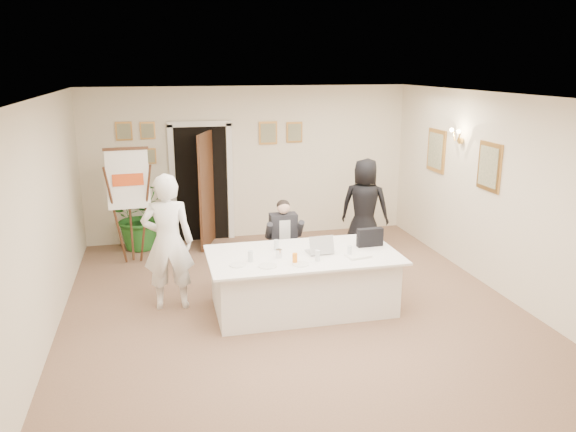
# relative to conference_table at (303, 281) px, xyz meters

# --- Properties ---
(floor) EXTENTS (7.00, 7.00, 0.00)m
(floor) POSITION_rel_conference_table_xyz_m (-0.12, -0.04, -0.39)
(floor) COLOR brown
(floor) RESTS_ON ground
(ceiling) EXTENTS (6.00, 7.00, 0.02)m
(ceiling) POSITION_rel_conference_table_xyz_m (-0.12, -0.04, 2.41)
(ceiling) COLOR white
(ceiling) RESTS_ON wall_back
(wall_back) EXTENTS (6.00, 0.10, 2.80)m
(wall_back) POSITION_rel_conference_table_xyz_m (-0.12, 3.46, 1.01)
(wall_back) COLOR beige
(wall_back) RESTS_ON floor
(wall_front) EXTENTS (6.00, 0.10, 2.80)m
(wall_front) POSITION_rel_conference_table_xyz_m (-0.12, -3.54, 1.01)
(wall_front) COLOR beige
(wall_front) RESTS_ON floor
(wall_left) EXTENTS (0.10, 7.00, 2.80)m
(wall_left) POSITION_rel_conference_table_xyz_m (-3.12, -0.04, 1.01)
(wall_left) COLOR beige
(wall_left) RESTS_ON floor
(wall_right) EXTENTS (0.10, 7.00, 2.80)m
(wall_right) POSITION_rel_conference_table_xyz_m (2.88, -0.04, 1.01)
(wall_right) COLOR beige
(wall_right) RESTS_ON floor
(doorway) EXTENTS (1.14, 0.86, 2.20)m
(doorway) POSITION_rel_conference_table_xyz_m (-1.01, 3.28, 0.65)
(doorway) COLOR black
(doorway) RESTS_ON floor
(pictures_back_wall) EXTENTS (3.40, 0.06, 0.80)m
(pictures_back_wall) POSITION_rel_conference_table_xyz_m (-0.92, 3.43, 1.46)
(pictures_back_wall) COLOR #BD8740
(pictures_back_wall) RESTS_ON wall_back
(pictures_right_wall) EXTENTS (0.06, 2.20, 0.80)m
(pictures_right_wall) POSITION_rel_conference_table_xyz_m (2.85, 1.16, 1.36)
(pictures_right_wall) COLOR #BD8740
(pictures_right_wall) RESTS_ON wall_right
(wall_sconce) EXTENTS (0.20, 0.30, 0.24)m
(wall_sconce) POSITION_rel_conference_table_xyz_m (2.78, 1.16, 1.71)
(wall_sconce) COLOR gold
(wall_sconce) RESTS_ON wall_right
(conference_table) EXTENTS (2.49, 1.33, 0.78)m
(conference_table) POSITION_rel_conference_table_xyz_m (0.00, 0.00, 0.00)
(conference_table) COLOR white
(conference_table) RESTS_ON floor
(seated_man) EXTENTS (0.60, 0.63, 1.27)m
(seated_man) POSITION_rel_conference_table_xyz_m (-0.03, 1.02, 0.24)
(seated_man) COLOR black
(seated_man) RESTS_ON floor
(flip_chart) EXTENTS (0.66, 0.43, 1.88)m
(flip_chart) POSITION_rel_conference_table_xyz_m (-2.26, 2.37, 0.48)
(flip_chart) COLOR #3A2512
(flip_chart) RESTS_ON floor
(standing_man) EXTENTS (0.70, 0.49, 1.84)m
(standing_man) POSITION_rel_conference_table_xyz_m (-1.72, 0.46, 0.52)
(standing_man) COLOR white
(standing_man) RESTS_ON floor
(standing_woman) EXTENTS (0.97, 0.86, 1.66)m
(standing_woman) POSITION_rel_conference_table_xyz_m (1.59, 1.96, 0.44)
(standing_woman) COLOR black
(standing_woman) RESTS_ON floor
(potted_palm) EXTENTS (1.38, 1.30, 1.22)m
(potted_palm) POSITION_rel_conference_table_xyz_m (-2.12, 3.16, 0.22)
(potted_palm) COLOR #236220
(potted_palm) RESTS_ON floor
(laptop) EXTENTS (0.35, 0.37, 0.28)m
(laptop) POSITION_rel_conference_table_xyz_m (0.22, 0.01, 0.52)
(laptop) COLOR #B7BABC
(laptop) RESTS_ON conference_table
(laptop_bag) EXTENTS (0.36, 0.11, 0.25)m
(laptop_bag) POSITION_rel_conference_table_xyz_m (0.96, 0.10, 0.51)
(laptop_bag) COLOR black
(laptop_bag) RESTS_ON conference_table
(paper_stack) EXTENTS (0.33, 0.26, 0.03)m
(paper_stack) POSITION_rel_conference_table_xyz_m (0.66, -0.29, 0.40)
(paper_stack) COLOR white
(paper_stack) RESTS_ON conference_table
(plate_left) EXTENTS (0.26, 0.26, 0.01)m
(plate_left) POSITION_rel_conference_table_xyz_m (-0.90, -0.25, 0.39)
(plate_left) COLOR white
(plate_left) RESTS_ON conference_table
(plate_mid) EXTENTS (0.30, 0.30, 0.01)m
(plate_mid) POSITION_rel_conference_table_xyz_m (-0.55, -0.37, 0.39)
(plate_mid) COLOR white
(plate_mid) RESTS_ON conference_table
(plate_near) EXTENTS (0.24, 0.24, 0.01)m
(plate_near) POSITION_rel_conference_table_xyz_m (-0.14, -0.40, 0.39)
(plate_near) COLOR white
(plate_near) RESTS_ON conference_table
(glass_a) EXTENTS (0.08, 0.08, 0.14)m
(glass_a) POSITION_rel_conference_table_xyz_m (-0.72, -0.14, 0.45)
(glass_a) COLOR silver
(glass_a) RESTS_ON conference_table
(glass_b) EXTENTS (0.08, 0.08, 0.14)m
(glass_b) POSITION_rel_conference_table_xyz_m (0.11, -0.31, 0.45)
(glass_b) COLOR silver
(glass_b) RESTS_ON conference_table
(glass_c) EXTENTS (0.06, 0.06, 0.14)m
(glass_c) POSITION_rel_conference_table_xyz_m (0.56, -0.24, 0.45)
(glass_c) COLOR silver
(glass_c) RESTS_ON conference_table
(glass_d) EXTENTS (0.08, 0.08, 0.14)m
(glass_d) POSITION_rel_conference_table_xyz_m (-0.31, 0.23, 0.45)
(glass_d) COLOR silver
(glass_d) RESTS_ON conference_table
(oj_glass) EXTENTS (0.07, 0.07, 0.13)m
(oj_glass) POSITION_rel_conference_table_xyz_m (-0.19, -0.33, 0.45)
(oj_glass) COLOR orange
(oj_glass) RESTS_ON conference_table
(steel_jug) EXTENTS (0.10, 0.10, 0.11)m
(steel_jug) POSITION_rel_conference_table_xyz_m (-0.34, -0.08, 0.44)
(steel_jug) COLOR silver
(steel_jug) RESTS_ON conference_table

